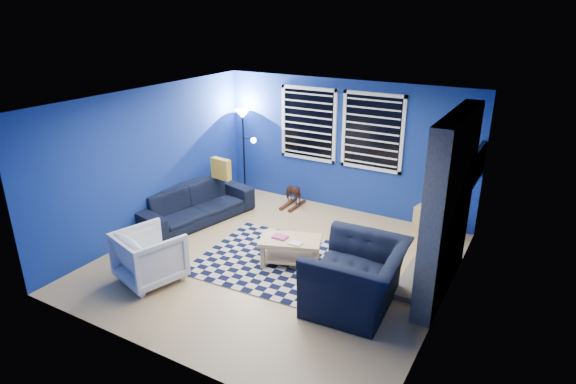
% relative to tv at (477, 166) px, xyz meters
% --- Properties ---
extents(floor, '(5.00, 5.00, 0.00)m').
position_rel_tv_xyz_m(floor, '(-2.45, -2.00, -1.40)').
color(floor, tan).
rests_on(floor, ground).
extents(ceiling, '(5.00, 5.00, 0.00)m').
position_rel_tv_xyz_m(ceiling, '(-2.45, -2.00, 1.10)').
color(ceiling, white).
rests_on(ceiling, wall_back).
extents(wall_back, '(5.00, 0.00, 5.00)m').
position_rel_tv_xyz_m(wall_back, '(-2.45, 0.50, -0.15)').
color(wall_back, navy).
rests_on(wall_back, floor).
extents(wall_left, '(0.00, 5.00, 5.00)m').
position_rel_tv_xyz_m(wall_left, '(-4.95, -2.00, -0.15)').
color(wall_left, navy).
rests_on(wall_left, floor).
extents(wall_right, '(0.00, 5.00, 5.00)m').
position_rel_tv_xyz_m(wall_right, '(0.05, -2.00, -0.15)').
color(wall_right, navy).
rests_on(wall_right, floor).
extents(fireplace, '(0.65, 2.00, 2.50)m').
position_rel_tv_xyz_m(fireplace, '(-0.09, -1.50, -0.20)').
color(fireplace, gray).
rests_on(fireplace, floor).
extents(window_left, '(1.17, 0.06, 1.42)m').
position_rel_tv_xyz_m(window_left, '(-3.20, 0.46, 0.20)').
color(window_left, black).
rests_on(window_left, wall_back).
extents(window_right, '(1.17, 0.06, 1.42)m').
position_rel_tv_xyz_m(window_right, '(-1.90, 0.46, 0.20)').
color(window_right, black).
rests_on(window_right, wall_back).
extents(tv, '(0.07, 1.00, 0.58)m').
position_rel_tv_xyz_m(tv, '(0.00, 0.00, 0.00)').
color(tv, black).
rests_on(tv, wall_right).
extents(rug, '(2.60, 2.13, 0.02)m').
position_rel_tv_xyz_m(rug, '(-2.35, -1.98, -1.39)').
color(rug, black).
rests_on(rug, floor).
extents(sofa, '(2.37, 1.34, 0.65)m').
position_rel_tv_xyz_m(sofa, '(-4.55, -1.42, -1.07)').
color(sofa, black).
rests_on(sofa, floor).
extents(armchair_big, '(1.39, 1.23, 0.86)m').
position_rel_tv_xyz_m(armchair_big, '(-0.94, -2.48, -0.97)').
color(armchair_big, black).
rests_on(armchair_big, floor).
extents(armchair_bent, '(1.03, 1.04, 0.77)m').
position_rel_tv_xyz_m(armchair_bent, '(-3.74, -3.35, -1.02)').
color(armchair_bent, gray).
rests_on(armchair_bent, floor).
extents(rocking_horse, '(0.38, 0.55, 0.42)m').
position_rel_tv_xyz_m(rocking_horse, '(-3.32, 0.07, -1.12)').
color(rocking_horse, '#452416').
rests_on(rocking_horse, floor).
extents(coffee_table, '(1.04, 0.81, 0.46)m').
position_rel_tv_xyz_m(coffee_table, '(-2.22, -1.97, -1.08)').
color(coffee_table, tan).
rests_on(coffee_table, rug).
extents(cabinet, '(0.62, 0.48, 0.55)m').
position_rel_tv_xyz_m(cabinet, '(-0.63, 0.25, -1.15)').
color(cabinet, tan).
rests_on(cabinet, floor).
extents(floor_lamp, '(0.48, 0.30, 1.78)m').
position_rel_tv_xyz_m(floor_lamp, '(-4.56, 0.25, 0.06)').
color(floor_lamp, black).
rests_on(floor_lamp, floor).
extents(throw_pillow, '(0.43, 0.18, 0.40)m').
position_rel_tv_xyz_m(throw_pillow, '(-4.40, -0.78, -0.55)').
color(throw_pillow, gold).
rests_on(throw_pillow, sofa).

